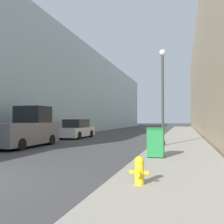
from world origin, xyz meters
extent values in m
cube|color=#9E998E|center=(5.82, 18.00, 0.06)|extent=(3.27, 60.00, 0.12)
cube|color=#99B7C6|center=(-10.94, 26.00, 5.27)|extent=(12.00, 60.00, 10.53)
cylinder|color=yellow|center=(5.00, 1.27, 0.37)|extent=(0.22, 0.22, 0.49)
sphere|color=yellow|center=(5.00, 1.27, 0.65)|extent=(0.23, 0.23, 0.23)
cylinder|color=yellow|center=(5.00, 1.27, 0.72)|extent=(0.06, 0.06, 0.05)
cylinder|color=yellow|center=(5.00, 1.11, 0.39)|extent=(0.11, 0.12, 0.11)
cylinder|color=yellow|center=(4.83, 1.27, 0.39)|extent=(0.12, 0.09, 0.09)
cylinder|color=yellow|center=(5.16, 1.27, 0.39)|extent=(0.12, 0.09, 0.09)
cube|color=#1E7538|center=(4.92, 5.49, 0.68)|extent=(0.63, 0.53, 1.05)
cube|color=#16572A|center=(4.92, 5.49, 1.25)|extent=(0.65, 0.54, 0.08)
cylinder|color=black|center=(4.65, 5.71, 0.20)|extent=(0.05, 0.16, 0.16)
cylinder|color=black|center=(5.18, 5.71, 0.20)|extent=(0.05, 0.16, 0.16)
cylinder|color=#2D332D|center=(4.84, 9.99, 0.25)|extent=(0.26, 0.26, 0.25)
cylinder|color=#2D332D|center=(4.84, 9.99, 2.70)|extent=(0.14, 0.14, 5.15)
sphere|color=silver|center=(4.84, 9.99, 5.42)|extent=(0.36, 0.36, 0.36)
cube|color=slate|center=(-2.96, 8.16, 0.79)|extent=(1.92, 4.89, 1.23)
cube|color=black|center=(-2.96, 9.02, 1.91)|extent=(1.77, 1.56, 1.01)
cylinder|color=black|center=(-3.85, 9.68, 0.32)|extent=(0.24, 0.64, 0.64)
cylinder|color=black|center=(-2.07, 9.68, 0.32)|extent=(0.24, 0.64, 0.64)
cylinder|color=black|center=(-2.07, 6.64, 0.32)|extent=(0.24, 0.64, 0.64)
cube|color=silver|center=(-2.89, 15.38, 0.53)|extent=(1.74, 4.48, 0.75)
cube|color=#1E2328|center=(-2.89, 15.38, 1.26)|extent=(1.53, 2.33, 0.70)
cylinder|color=black|center=(-3.69, 16.72, 0.32)|extent=(0.24, 0.64, 0.64)
cylinder|color=black|center=(-2.10, 16.72, 0.32)|extent=(0.24, 0.64, 0.64)
cylinder|color=black|center=(-3.69, 14.03, 0.32)|extent=(0.24, 0.64, 0.64)
cylinder|color=black|center=(-2.10, 14.03, 0.32)|extent=(0.24, 0.64, 0.64)
camera|label=1|loc=(5.98, -4.40, 1.61)|focal=40.00mm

